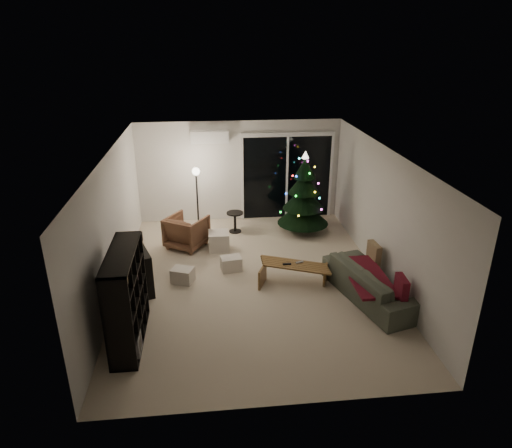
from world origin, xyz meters
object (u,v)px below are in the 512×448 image
Objects in this scene: bookshelf at (114,298)px; media_cabinet at (132,266)px; christmas_tree at (304,193)px; sofa at (372,283)px; coffee_table at (294,274)px; armchair at (187,232)px.

media_cabinet is (0.00, 1.70, -0.35)m from bookshelf.
christmas_tree is (3.69, 3.87, 0.23)m from bookshelf.
coffee_table is at bearing 46.80° from sofa.
coffee_table is at bearing -24.03° from media_cabinet.
christmas_tree is (0.65, 2.43, 0.78)m from coffee_table.
armchair is 4.19m from sofa.
christmas_tree reaches higher than bookshelf.
media_cabinet is 0.67× the size of christmas_tree.
coffee_table is 2.63m from christmas_tree.
bookshelf is at bearing 84.59° from sofa.
coffee_table is at bearing 32.41° from bookshelf.
media_cabinet reaches higher than sofa.
sofa reaches higher than coffee_table.
christmas_tree reaches higher than coffee_table.
christmas_tree is (3.69, 2.17, 0.57)m from media_cabinet.
sofa is (3.35, -2.52, -0.06)m from armchair.
bookshelf is at bearing -131.67° from coffee_table.
bookshelf is 1.16× the size of media_cabinet.
media_cabinet is 1.64× the size of armchair.
media_cabinet is at bearing -149.53° from christmas_tree.
sofa is at bearing -4.60° from coffee_table.
armchair is at bearing 80.85° from bookshelf.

